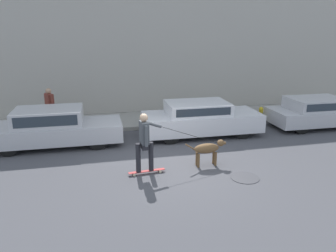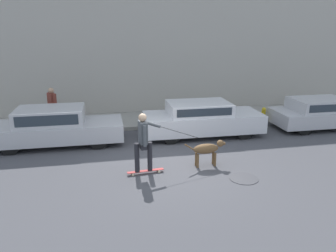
{
  "view_description": "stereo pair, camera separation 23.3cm",
  "coord_description": "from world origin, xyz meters",
  "px_view_note": "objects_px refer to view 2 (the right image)",
  "views": [
    {
      "loc": [
        -1.93,
        -8.61,
        3.85
      ],
      "look_at": [
        0.25,
        0.89,
        0.95
      ],
      "focal_mm": 35.0,
      "sensor_mm": 36.0,
      "label": 1
    },
    {
      "loc": [
        -1.71,
        -8.66,
        3.85
      ],
      "look_at": [
        0.25,
        0.89,
        0.95
      ],
      "focal_mm": 35.0,
      "sensor_mm": 36.0,
      "label": 2
    }
  ],
  "objects_px": {
    "parked_car_2": "(321,113)",
    "pedestrian_with_bag": "(53,106)",
    "skateboarder": "(144,140)",
    "dog": "(207,149)",
    "fire_hydrant": "(263,116)",
    "parked_car_0": "(55,127)",
    "parked_car_1": "(202,119)"
  },
  "relations": [
    {
      "from": "skateboarder",
      "to": "pedestrian_with_bag",
      "type": "xyz_separation_m",
      "value": [
        -2.93,
        4.72,
        0.01
      ]
    },
    {
      "from": "dog",
      "to": "parked_car_2",
      "type": "bearing_deg",
      "value": 24.73
    },
    {
      "from": "parked_car_2",
      "to": "dog",
      "type": "xyz_separation_m",
      "value": [
        -5.69,
        -2.8,
        -0.08
      ]
    },
    {
      "from": "parked_car_1",
      "to": "dog",
      "type": "distance_m",
      "value": 2.89
    },
    {
      "from": "skateboarder",
      "to": "dog",
      "type": "bearing_deg",
      "value": 0.72
    },
    {
      "from": "parked_car_1",
      "to": "pedestrian_with_bag",
      "type": "xyz_separation_m",
      "value": [
        -5.49,
        1.74,
        0.37
      ]
    },
    {
      "from": "parked_car_2",
      "to": "pedestrian_with_bag",
      "type": "height_order",
      "value": "pedestrian_with_bag"
    },
    {
      "from": "skateboarder",
      "to": "fire_hydrant",
      "type": "xyz_separation_m",
      "value": [
        5.5,
        3.82,
        -0.6
      ]
    },
    {
      "from": "parked_car_2",
      "to": "parked_car_0",
      "type": "bearing_deg",
      "value": -179.23
    },
    {
      "from": "fire_hydrant",
      "to": "parked_car_2",
      "type": "bearing_deg",
      "value": -22.17
    },
    {
      "from": "parked_car_0",
      "to": "parked_car_2",
      "type": "height_order",
      "value": "parked_car_0"
    },
    {
      "from": "parked_car_1",
      "to": "dog",
      "type": "bearing_deg",
      "value": -103.16
    },
    {
      "from": "pedestrian_with_bag",
      "to": "fire_hydrant",
      "type": "bearing_deg",
      "value": 146.35
    },
    {
      "from": "parked_car_1",
      "to": "skateboarder",
      "type": "relative_size",
      "value": 1.6
    },
    {
      "from": "parked_car_2",
      "to": "dog",
      "type": "bearing_deg",
      "value": -153.04
    },
    {
      "from": "parked_car_0",
      "to": "skateboarder",
      "type": "bearing_deg",
      "value": -47.78
    },
    {
      "from": "parked_car_0",
      "to": "skateboarder",
      "type": "height_order",
      "value": "skateboarder"
    },
    {
      "from": "parked_car_0",
      "to": "fire_hydrant",
      "type": "bearing_deg",
      "value": 6.44
    },
    {
      "from": "parked_car_2",
      "to": "skateboarder",
      "type": "bearing_deg",
      "value": -157.72
    },
    {
      "from": "parked_car_0",
      "to": "dog",
      "type": "xyz_separation_m",
      "value": [
        4.52,
        -2.8,
        -0.11
      ]
    },
    {
      "from": "parked_car_2",
      "to": "pedestrian_with_bag",
      "type": "relative_size",
      "value": 2.56
    },
    {
      "from": "parked_car_1",
      "to": "skateboarder",
      "type": "distance_m",
      "value": 3.95
    },
    {
      "from": "dog",
      "to": "skateboarder",
      "type": "distance_m",
      "value": 1.94
    },
    {
      "from": "fire_hydrant",
      "to": "parked_car_1",
      "type": "bearing_deg",
      "value": -164.03
    },
    {
      "from": "parked_car_0",
      "to": "fire_hydrant",
      "type": "height_order",
      "value": "parked_car_0"
    },
    {
      "from": "parked_car_2",
      "to": "fire_hydrant",
      "type": "bearing_deg",
      "value": 158.59
    },
    {
      "from": "parked_car_2",
      "to": "pedestrian_with_bag",
      "type": "distance_m",
      "value": 10.64
    },
    {
      "from": "pedestrian_with_bag",
      "to": "parked_car_2",
      "type": "bearing_deg",
      "value": 143.03
    },
    {
      "from": "parked_car_0",
      "to": "pedestrian_with_bag",
      "type": "distance_m",
      "value": 1.8
    },
    {
      "from": "parked_car_2",
      "to": "skateboarder",
      "type": "xyz_separation_m",
      "value": [
        -7.56,
        -2.98,
        0.39
      ]
    },
    {
      "from": "parked_car_2",
      "to": "pedestrian_with_bag",
      "type": "bearing_deg",
      "value": 171.33
    },
    {
      "from": "pedestrian_with_bag",
      "to": "skateboarder",
      "type": "bearing_deg",
      "value": 94.24
    }
  ]
}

